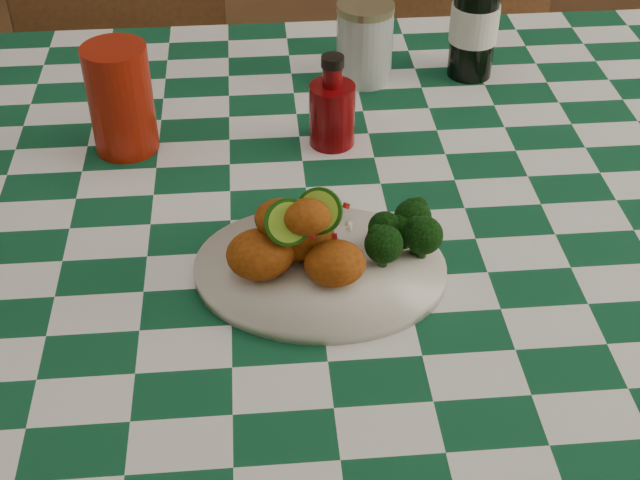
{
  "coord_description": "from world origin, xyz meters",
  "views": [
    {
      "loc": [
        -0.07,
        -0.99,
        1.48
      ],
      "look_at": [
        0.0,
        -0.18,
        0.84
      ],
      "focal_mm": 50.0,
      "sensor_mm": 36.0,
      "label": 1
    }
  ],
  "objects_px": {
    "dining_table": "(308,384)",
    "beer_bottle": "(477,1)",
    "red_tumbler": "(121,99)",
    "ketchup_bottle": "(332,101)",
    "wooden_chair_left": "(159,121)",
    "plate": "(320,270)",
    "mason_jar": "(365,42)",
    "fried_chicken_pile": "(307,233)",
    "wooden_chair_right": "(493,99)"
  },
  "relations": [
    {
      "from": "dining_table",
      "to": "red_tumbler",
      "type": "distance_m",
      "value": 0.55
    },
    {
      "from": "fried_chicken_pile",
      "to": "wooden_chair_left",
      "type": "xyz_separation_m",
      "value": [
        -0.25,
        0.86,
        -0.35
      ]
    },
    {
      "from": "red_tumbler",
      "to": "wooden_chair_right",
      "type": "bearing_deg",
      "value": 39.3
    },
    {
      "from": "dining_table",
      "to": "ketchup_bottle",
      "type": "relative_size",
      "value": 12.07
    },
    {
      "from": "fried_chicken_pile",
      "to": "ketchup_bottle",
      "type": "xyz_separation_m",
      "value": [
        0.06,
        0.29,
        0.0
      ]
    },
    {
      "from": "fried_chicken_pile",
      "to": "wooden_chair_left",
      "type": "bearing_deg",
      "value": 106.57
    },
    {
      "from": "fried_chicken_pile",
      "to": "mason_jar",
      "type": "relative_size",
      "value": 1.16
    },
    {
      "from": "plate",
      "to": "mason_jar",
      "type": "bearing_deg",
      "value": 76.9
    },
    {
      "from": "beer_bottle",
      "to": "mason_jar",
      "type": "bearing_deg",
      "value": -179.47
    },
    {
      "from": "fried_chicken_pile",
      "to": "red_tumbler",
      "type": "distance_m",
      "value": 0.39
    },
    {
      "from": "dining_table",
      "to": "wooden_chair_right",
      "type": "xyz_separation_m",
      "value": [
        0.46,
        0.71,
        0.11
      ]
    },
    {
      "from": "fried_chicken_pile",
      "to": "dining_table",
      "type": "bearing_deg",
      "value": 86.42
    },
    {
      "from": "dining_table",
      "to": "red_tumbler",
      "type": "height_order",
      "value": "red_tumbler"
    },
    {
      "from": "wooden_chair_right",
      "to": "ketchup_bottle",
      "type": "bearing_deg",
      "value": -138.72
    },
    {
      "from": "fried_chicken_pile",
      "to": "ketchup_bottle",
      "type": "distance_m",
      "value": 0.3
    },
    {
      "from": "fried_chicken_pile",
      "to": "beer_bottle",
      "type": "bearing_deg",
      "value": 58.06
    },
    {
      "from": "ketchup_bottle",
      "to": "wooden_chair_left",
      "type": "height_order",
      "value": "wooden_chair_left"
    },
    {
      "from": "mason_jar",
      "to": "wooden_chair_right",
      "type": "bearing_deg",
      "value": 49.51
    },
    {
      "from": "plate",
      "to": "beer_bottle",
      "type": "xyz_separation_m",
      "value": [
        0.29,
        0.48,
        0.12
      ]
    },
    {
      "from": "mason_jar",
      "to": "wooden_chair_right",
      "type": "relative_size",
      "value": 0.13
    },
    {
      "from": "ketchup_bottle",
      "to": "red_tumbler",
      "type": "bearing_deg",
      "value": 177.63
    },
    {
      "from": "fried_chicken_pile",
      "to": "wooden_chair_right",
      "type": "bearing_deg",
      "value": 61.86
    },
    {
      "from": "dining_table",
      "to": "ketchup_bottle",
      "type": "bearing_deg",
      "value": 67.26
    },
    {
      "from": "red_tumbler",
      "to": "wooden_chair_left",
      "type": "relative_size",
      "value": 0.16
    },
    {
      "from": "mason_jar",
      "to": "wooden_chair_left",
      "type": "xyz_separation_m",
      "value": [
        -0.38,
        0.37,
        -0.35
      ]
    },
    {
      "from": "dining_table",
      "to": "mason_jar",
      "type": "relative_size",
      "value": 12.93
    },
    {
      "from": "ketchup_bottle",
      "to": "beer_bottle",
      "type": "xyz_separation_m",
      "value": [
        0.24,
        0.19,
        0.06
      ]
    },
    {
      "from": "plate",
      "to": "wooden_chair_left",
      "type": "bearing_deg",
      "value": 107.5
    },
    {
      "from": "wooden_chair_left",
      "to": "wooden_chair_right",
      "type": "height_order",
      "value": "wooden_chair_left"
    },
    {
      "from": "dining_table",
      "to": "beer_bottle",
      "type": "bearing_deg",
      "value": 45.88
    },
    {
      "from": "fried_chicken_pile",
      "to": "beer_bottle",
      "type": "xyz_separation_m",
      "value": [
        0.3,
        0.48,
        0.06
      ]
    },
    {
      "from": "ketchup_bottle",
      "to": "mason_jar",
      "type": "bearing_deg",
      "value": 69.62
    },
    {
      "from": "plate",
      "to": "wooden_chair_left",
      "type": "distance_m",
      "value": 0.94
    },
    {
      "from": "red_tumbler",
      "to": "wooden_chair_left",
      "type": "distance_m",
      "value": 0.66
    },
    {
      "from": "red_tumbler",
      "to": "wooden_chair_left",
      "type": "height_order",
      "value": "wooden_chair_left"
    },
    {
      "from": "beer_bottle",
      "to": "red_tumbler",
      "type": "bearing_deg",
      "value": -161.85
    },
    {
      "from": "dining_table",
      "to": "red_tumbler",
      "type": "xyz_separation_m",
      "value": [
        -0.25,
        0.12,
        0.47
      ]
    },
    {
      "from": "wooden_chair_left",
      "to": "mason_jar",
      "type": "bearing_deg",
      "value": -65.04
    },
    {
      "from": "red_tumbler",
      "to": "wooden_chair_right",
      "type": "height_order",
      "value": "wooden_chair_right"
    },
    {
      "from": "red_tumbler",
      "to": "fried_chicken_pile",
      "type": "bearing_deg",
      "value": -52.33
    },
    {
      "from": "ketchup_bottle",
      "to": "mason_jar",
      "type": "distance_m",
      "value": 0.2
    },
    {
      "from": "ketchup_bottle",
      "to": "wooden_chair_left",
      "type": "bearing_deg",
      "value": 119.1
    },
    {
      "from": "beer_bottle",
      "to": "wooden_chair_left",
      "type": "bearing_deg",
      "value": 146.18
    },
    {
      "from": "dining_table",
      "to": "fried_chicken_pile",
      "type": "xyz_separation_m",
      "value": [
        -0.01,
        -0.18,
        0.46
      ]
    },
    {
      "from": "dining_table",
      "to": "mason_jar",
      "type": "bearing_deg",
      "value": 68.74
    },
    {
      "from": "plate",
      "to": "beer_bottle",
      "type": "relative_size",
      "value": 1.18
    },
    {
      "from": "ketchup_bottle",
      "to": "wooden_chair_left",
      "type": "distance_m",
      "value": 0.73
    },
    {
      "from": "ketchup_bottle",
      "to": "mason_jar",
      "type": "relative_size",
      "value": 1.07
    },
    {
      "from": "dining_table",
      "to": "wooden_chair_right",
      "type": "relative_size",
      "value": 1.66
    },
    {
      "from": "plate",
      "to": "ketchup_bottle",
      "type": "height_order",
      "value": "ketchup_bottle"
    }
  ]
}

